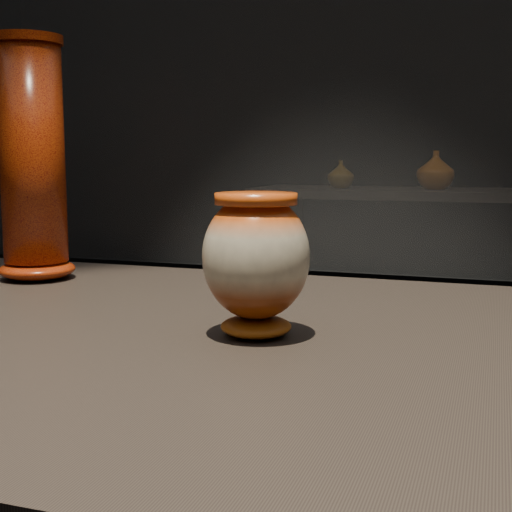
{
  "coord_description": "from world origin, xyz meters",
  "views": [
    {
      "loc": [
        0.22,
        -0.71,
        1.1
      ],
      "look_at": [
        -0.03,
        0.0,
        0.99
      ],
      "focal_mm": 50.0,
      "sensor_mm": 36.0,
      "label": 1
    }
  ],
  "objects": [
    {
      "name": "main_vase",
      "position": [
        -0.03,
        0.0,
        0.98
      ],
      "size": [
        0.15,
        0.15,
        0.16
      ],
      "rotation": [
        0.0,
        0.0,
        0.34
      ],
      "color": "maroon",
      "rests_on": "display_plinth"
    },
    {
      "name": "back_vase_left",
      "position": [
        -0.64,
        3.33,
        0.98
      ],
      "size": [
        0.21,
        0.21,
        0.16
      ],
      "primitive_type": "imported",
      "rotation": [
        0.0,
        0.0,
        2.54
      ],
      "color": "#855C13",
      "rests_on": "back_shelf"
    },
    {
      "name": "back_vase_mid",
      "position": [
        -0.12,
        3.38,
        1.01
      ],
      "size": [
        0.28,
        0.28,
        0.21
      ],
      "primitive_type": "imported",
      "rotation": [
        0.0,
        0.0,
        5.27
      ],
      "color": "maroon",
      "rests_on": "back_shelf"
    },
    {
      "name": "back_shelf",
      "position": [
        -0.14,
        3.38,
        0.64
      ],
      "size": [
        2.0,
        0.6,
        0.9
      ],
      "color": "black",
      "rests_on": "ground"
    },
    {
      "name": "tall_vase",
      "position": [
        -0.47,
        0.23,
        1.08
      ],
      "size": [
        0.14,
        0.14,
        0.37
      ],
      "rotation": [
        0.0,
        0.0,
        -0.19
      ],
      "color": "#BE420C",
      "rests_on": "display_plinth"
    }
  ]
}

